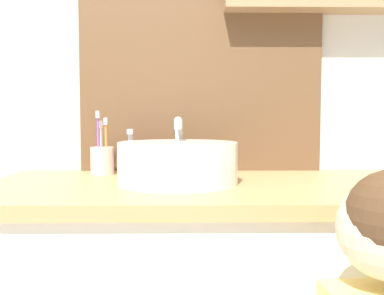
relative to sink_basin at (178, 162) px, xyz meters
The scene contains 4 objects.
wall_back 0.54m from the sink_basin, 63.94° to the left, with size 3.20×0.18×2.50m.
sink_basin is the anchor object (origin of this frame).
toothbrush_holder 0.31m from the sink_basin, 141.77° to the left, with size 0.07×0.07×0.20m.
soap_dispenser 0.26m from the sink_basin, 126.64° to the left, with size 0.05×0.05×0.14m.
Camera 1 is at (-0.11, -0.84, 1.00)m, focal length 40.00 mm.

